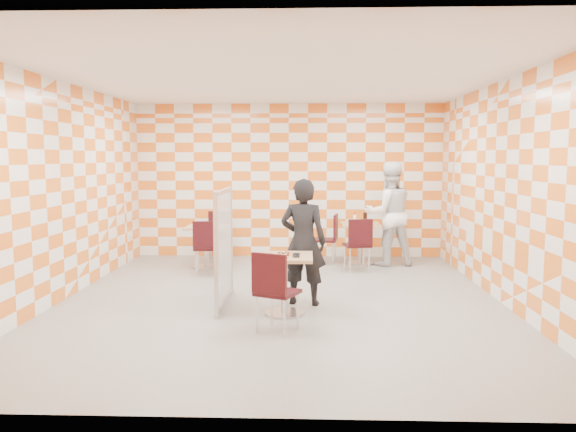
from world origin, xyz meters
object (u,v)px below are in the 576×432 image
object	(u,v)px
chair_empty_far	(218,232)
partition	(224,246)
man_dark	(303,242)
soda_bottle	(365,218)
empty_table	(206,240)
man_white	(389,214)
chair_second_side	(330,235)
chair_main_front	(274,286)
chair_second_front	(359,241)
main_table	(284,274)
sport_bottle	(355,218)
second_table	(360,237)
chair_empty_near	(206,243)

from	to	relation	value
chair_empty_far	partition	distance (m)	3.36
man_dark	soda_bottle	xyz separation A→B (m)	(1.12, 2.94, 0.01)
empty_table	man_white	xyz separation A→B (m)	(3.27, 0.38, 0.43)
chair_second_side	partition	size ratio (longest dim) A/B	0.60
chair_main_front	chair_second_front	distance (m)	3.66
main_table	sport_bottle	size ratio (longest dim) A/B	3.75
chair_main_front	partition	size ratio (longest dim) A/B	0.60
chair_second_front	soda_bottle	distance (m)	0.88
empty_table	main_table	bearing A→B (deg)	-62.80
chair_second_front	partition	world-z (taller)	partition
sport_bottle	second_table	bearing A→B (deg)	-46.85
chair_second_side	man_dark	xyz separation A→B (m)	(-0.47, -2.82, 0.30)
partition	man_white	xyz separation A→B (m)	(2.58, 2.87, 0.15)
second_table	chair_main_front	distance (m)	4.38
main_table	chair_empty_far	size ratio (longest dim) A/B	0.81
empty_table	chair_empty_near	xyz separation A→B (m)	(0.12, -0.67, 0.04)
chair_second_side	chair_empty_far	xyz separation A→B (m)	(-2.13, 0.39, 0.00)
chair_empty_near	chair_empty_far	bearing A→B (deg)	91.72
empty_table	sport_bottle	size ratio (longest dim) A/B	3.75
main_table	empty_table	xyz separation A→B (m)	(-1.51, 2.93, 0.00)
chair_second_front	partition	bearing A→B (deg)	-131.68
man_white	chair_main_front	bearing A→B (deg)	54.45
second_table	chair_main_front	size ratio (longest dim) A/B	0.81
empty_table	partition	distance (m)	2.61
chair_second_side	partition	world-z (taller)	partition
chair_main_front	chair_second_front	size ratio (longest dim) A/B	1.00
second_table	chair_empty_near	bearing A→B (deg)	-157.13
chair_empty_far	partition	bearing A→B (deg)	-79.48
chair_second_side	partition	distance (m)	3.28
empty_table	soda_bottle	world-z (taller)	soda_bottle
chair_empty_near	sport_bottle	world-z (taller)	sport_bottle
main_table	empty_table	world-z (taller)	same
empty_table	partition	xyz separation A→B (m)	(0.69, -2.50, 0.28)
chair_main_front	man_dark	size ratio (longest dim) A/B	0.55
empty_table	chair_empty_near	world-z (taller)	chair_empty_near
partition	man_dark	bearing A→B (deg)	4.57
main_table	man_white	distance (m)	3.77
chair_main_front	man_white	world-z (taller)	man_white
chair_second_side	partition	bearing A→B (deg)	-117.57
second_table	man_dark	world-z (taller)	man_dark
main_table	man_white	bearing A→B (deg)	61.95
main_table	chair_empty_near	bearing A→B (deg)	121.46
main_table	empty_table	bearing A→B (deg)	117.20
partition	man_dark	size ratio (longest dim) A/B	0.92
chair_second_side	second_table	bearing A→B (deg)	4.65
chair_second_front	chair_empty_near	bearing A→B (deg)	-171.29
chair_empty_far	chair_main_front	bearing A→B (deg)	-73.42
chair_empty_far	partition	xyz separation A→B (m)	(0.61, -3.30, 0.25)
empty_table	second_table	bearing A→B (deg)	9.25
partition	man_white	world-z (taller)	man_white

